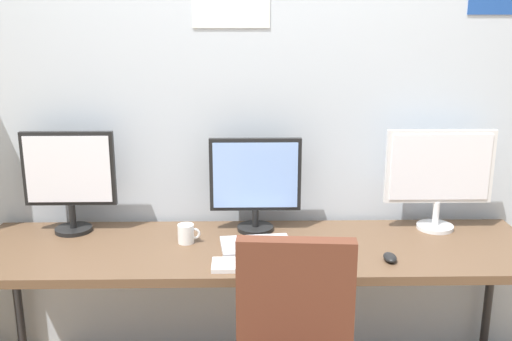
% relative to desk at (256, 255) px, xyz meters
% --- Properties ---
extents(wall_back, '(5.00, 0.11, 2.60)m').
position_rel_desk_xyz_m(wall_back, '(0.00, 0.42, 0.61)').
color(wall_back, silver).
rests_on(wall_back, ground_plane).
extents(desk, '(2.60, 0.68, 0.74)m').
position_rel_desk_xyz_m(desk, '(0.00, 0.00, 0.00)').
color(desk, brown).
rests_on(desk, ground_plane).
extents(monitor_left, '(0.44, 0.18, 0.50)m').
position_rel_desk_xyz_m(monitor_left, '(-0.90, 0.21, 0.33)').
color(monitor_left, black).
rests_on(monitor_left, desk).
extents(monitor_center, '(0.45, 0.18, 0.47)m').
position_rel_desk_xyz_m(monitor_center, '(0.00, 0.21, 0.30)').
color(monitor_center, black).
rests_on(monitor_center, desk).
extents(monitor_right, '(0.53, 0.18, 0.50)m').
position_rel_desk_xyz_m(monitor_right, '(0.90, 0.21, 0.34)').
color(monitor_right, silver).
rests_on(monitor_right, desk).
extents(keyboard_main, '(0.39, 0.13, 0.02)m').
position_rel_desk_xyz_m(keyboard_main, '(0.00, -0.23, 0.06)').
color(keyboard_main, silver).
rests_on(keyboard_main, desk).
extents(computer_mouse, '(0.06, 0.10, 0.03)m').
position_rel_desk_xyz_m(computer_mouse, '(0.58, -0.18, 0.06)').
color(computer_mouse, black).
rests_on(computer_mouse, desk).
extents(laptop_closed, '(0.34, 0.25, 0.02)m').
position_rel_desk_xyz_m(laptop_closed, '(-0.00, -0.02, 0.06)').
color(laptop_closed, silver).
rests_on(laptop_closed, desk).
extents(coffee_mug, '(0.11, 0.08, 0.09)m').
position_rel_desk_xyz_m(coffee_mug, '(-0.33, 0.05, 0.09)').
color(coffee_mug, white).
rests_on(coffee_mug, desk).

